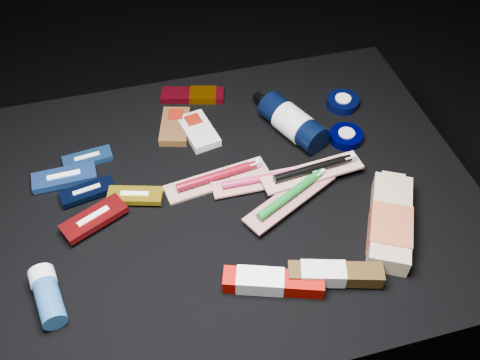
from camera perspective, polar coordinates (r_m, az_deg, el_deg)
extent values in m
plane|color=black|center=(1.42, -0.49, -11.64)|extent=(3.00, 3.00, 0.00)
cube|color=black|center=(1.25, -0.55, -7.12)|extent=(0.98, 0.78, 0.40)
cube|color=#1F5092|center=(1.19, -15.95, 2.25)|extent=(0.11, 0.05, 0.01)
cube|color=silver|center=(1.19, -15.95, 2.27)|extent=(0.05, 0.02, 0.01)
cube|color=blue|center=(1.16, -18.21, 0.27)|extent=(0.13, 0.05, 0.02)
cube|color=white|center=(1.16, -18.22, 0.30)|extent=(0.07, 0.01, 0.02)
cube|color=black|center=(1.12, -15.98, -1.19)|extent=(0.11, 0.06, 0.01)
cube|color=#BABAB6|center=(1.12, -15.98, -1.16)|extent=(0.06, 0.02, 0.01)
cube|color=gold|center=(1.09, -11.14, -1.63)|extent=(0.12, 0.07, 0.01)
cube|color=white|center=(1.09, -11.14, -1.60)|extent=(0.06, 0.03, 0.01)
cube|color=maroon|center=(1.06, -15.31, -3.98)|extent=(0.13, 0.10, 0.01)
cube|color=white|center=(1.06, -15.32, -3.95)|extent=(0.06, 0.04, 0.02)
cube|color=#513218|center=(1.22, -6.96, 5.71)|extent=(0.09, 0.13, 0.02)
cube|color=maroon|center=(1.24, -6.84, 6.69)|extent=(0.04, 0.04, 0.02)
cube|color=beige|center=(1.20, -4.44, 5.23)|extent=(0.08, 0.12, 0.02)
cube|color=maroon|center=(1.22, -4.99, 6.14)|extent=(0.04, 0.04, 0.02)
cube|color=maroon|center=(1.30, -5.09, 8.99)|extent=(0.16, 0.08, 0.02)
cube|color=#B55D03|center=(1.30, -3.97, 9.04)|extent=(0.07, 0.06, 0.02)
cylinder|color=black|center=(1.19, 5.65, 6.15)|extent=(0.13, 0.18, 0.07)
cylinder|color=beige|center=(1.19, 5.73, 6.04)|extent=(0.09, 0.09, 0.07)
cylinder|color=black|center=(1.24, 2.74, 8.41)|extent=(0.03, 0.03, 0.02)
cube|color=black|center=(1.26, 2.10, 8.68)|extent=(0.03, 0.03, 0.01)
cylinder|color=black|center=(1.29, 10.88, 8.16)|extent=(0.08, 0.08, 0.02)
cylinder|color=white|center=(1.29, 10.89, 8.21)|extent=(0.04, 0.04, 0.02)
cylinder|color=black|center=(1.21, 11.24, 4.56)|extent=(0.07, 0.07, 0.02)
cylinder|color=beige|center=(1.21, 11.25, 4.61)|extent=(0.04, 0.04, 0.02)
cube|color=tan|center=(1.06, 15.71, -4.32)|extent=(0.16, 0.22, 0.04)
cube|color=#AC4F31|center=(1.04, 15.68, -5.23)|extent=(0.11, 0.12, 0.05)
cube|color=tan|center=(1.12, 15.91, -0.15)|extent=(0.05, 0.04, 0.03)
cylinder|color=#214F84|center=(0.98, -19.64, -12.24)|extent=(0.06, 0.09, 0.04)
cylinder|color=silver|center=(1.01, -20.32, -9.75)|extent=(0.05, 0.04, 0.05)
cube|color=#BEB6B2|center=(1.11, -2.48, 0.01)|extent=(0.22, 0.08, 0.01)
cylinder|color=maroon|center=(1.10, -2.50, 0.44)|extent=(0.17, 0.04, 0.02)
cube|color=beige|center=(1.12, 1.54, 1.73)|extent=(0.03, 0.02, 0.01)
cube|color=beige|center=(1.09, 1.84, -0.27)|extent=(0.19, 0.05, 0.01)
cylinder|color=#AF1E59|center=(1.09, 1.86, 0.11)|extent=(0.15, 0.02, 0.01)
cube|color=silver|center=(1.10, 5.48, 0.82)|extent=(0.02, 0.01, 0.01)
cube|color=#A49E98|center=(1.06, 5.36, -1.96)|extent=(0.21, 0.14, 0.01)
cylinder|color=#0D621E|center=(1.05, 5.40, -1.54)|extent=(0.16, 0.09, 0.02)
cube|color=beige|center=(1.09, 8.42, 0.74)|extent=(0.03, 0.02, 0.01)
cube|color=silver|center=(1.10, 7.70, 0.81)|extent=(0.22, 0.07, 0.01)
cylinder|color=black|center=(1.09, 7.77, 1.24)|extent=(0.17, 0.03, 0.02)
cube|color=beige|center=(1.12, 11.56, 2.34)|extent=(0.03, 0.02, 0.01)
cube|color=#900500|center=(0.95, 3.57, -10.83)|extent=(0.18, 0.09, 0.03)
cube|color=silver|center=(0.95, 2.16, -10.72)|extent=(0.09, 0.07, 0.03)
cube|color=#37240C|center=(0.97, 10.12, -9.88)|extent=(0.17, 0.08, 0.03)
cube|color=beige|center=(0.96, 8.82, -9.85)|extent=(0.09, 0.06, 0.03)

